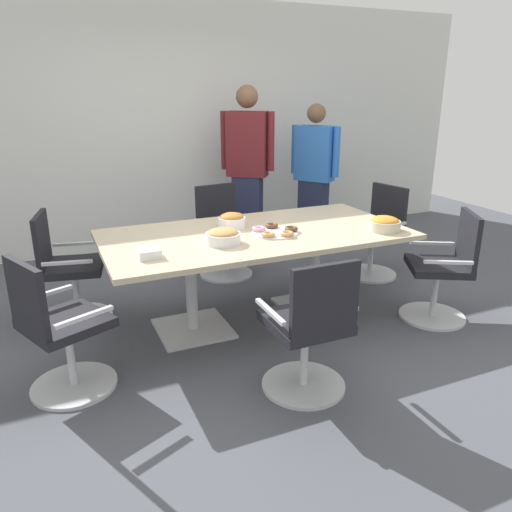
% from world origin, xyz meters
% --- Properties ---
extents(ground_plane, '(10.00, 10.00, 0.01)m').
position_xyz_m(ground_plane, '(0.00, 0.00, -0.01)').
color(ground_plane, '#4C4F56').
extents(back_wall, '(8.00, 0.10, 2.80)m').
position_xyz_m(back_wall, '(0.00, 2.40, 1.40)').
color(back_wall, silver).
rests_on(back_wall, ground).
extents(conference_table, '(2.40, 1.20, 0.75)m').
position_xyz_m(conference_table, '(0.00, 0.00, 0.63)').
color(conference_table, '#CCB793').
rests_on(conference_table, ground).
extents(office_chair_0, '(0.73, 0.73, 0.91)m').
position_xyz_m(office_chair_0, '(1.41, -0.62, 0.41)').
color(office_chair_0, silver).
rests_on(office_chair_0, ground).
extents(office_chair_1, '(0.63, 0.63, 0.91)m').
position_xyz_m(office_chair_1, '(1.54, 0.47, 0.41)').
color(office_chair_1, silver).
rests_on(office_chair_1, ground).
extents(office_chair_2, '(0.60, 0.60, 0.91)m').
position_xyz_m(office_chair_2, '(0.12, 1.10, 0.41)').
color(office_chair_2, silver).
rests_on(office_chair_2, ground).
extents(office_chair_3, '(0.64, 0.64, 0.91)m').
position_xyz_m(office_chair_3, '(-1.42, 0.60, 0.41)').
color(office_chair_3, silver).
rests_on(office_chair_3, ground).
extents(office_chair_4, '(0.71, 0.71, 0.91)m').
position_xyz_m(office_chair_4, '(-1.54, -0.48, 0.41)').
color(office_chair_4, silver).
rests_on(office_chair_4, ground).
extents(office_chair_5, '(0.54, 0.54, 0.91)m').
position_xyz_m(office_chair_5, '(-0.12, -1.10, 0.41)').
color(office_chair_5, silver).
rests_on(office_chair_5, ground).
extents(person_standing_0, '(0.53, 0.44, 1.87)m').
position_xyz_m(person_standing_0, '(0.64, 1.69, 0.99)').
color(person_standing_0, '#232842').
rests_on(person_standing_0, ground).
extents(person_standing_1, '(0.43, 0.55, 1.67)m').
position_xyz_m(person_standing_1, '(1.47, 1.62, 0.87)').
color(person_standing_1, '#232842').
rests_on(person_standing_1, ground).
extents(snack_bowl_pretzels, '(0.22, 0.22, 0.12)m').
position_xyz_m(snack_bowl_pretzels, '(-0.12, 0.22, 0.81)').
color(snack_bowl_pretzels, white).
rests_on(snack_bowl_pretzels, conference_table).
extents(snack_bowl_cookies, '(0.26, 0.26, 0.12)m').
position_xyz_m(snack_bowl_cookies, '(-0.34, -0.18, 0.81)').
color(snack_bowl_cookies, white).
rests_on(snack_bowl_cookies, conference_table).
extents(snack_bowl_chips_orange, '(0.26, 0.26, 0.12)m').
position_xyz_m(snack_bowl_chips_orange, '(0.96, -0.37, 0.81)').
color(snack_bowl_chips_orange, beige).
rests_on(snack_bowl_chips_orange, conference_table).
extents(donut_platter, '(0.37, 0.37, 0.04)m').
position_xyz_m(donut_platter, '(0.12, -0.09, 0.77)').
color(donut_platter, white).
rests_on(donut_platter, conference_table).
extents(napkin_pile, '(0.15, 0.15, 0.06)m').
position_xyz_m(napkin_pile, '(-0.91, -0.27, 0.78)').
color(napkin_pile, white).
rests_on(napkin_pile, conference_table).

